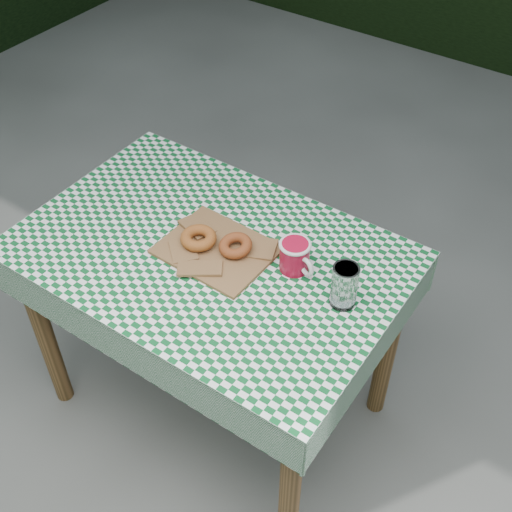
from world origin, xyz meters
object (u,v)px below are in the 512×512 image
Objects in this scene: drinking_glass at (344,286)px; coffee_mug at (295,256)px; table at (215,335)px; paper_bag at (217,249)px.

coffee_mug is at bearing 168.35° from drinking_glass.
drinking_glass is at bearing 8.75° from coffee_mug.
coffee_mug is (0.24, 0.08, 0.43)m from table.
paper_bag is at bearing 35.20° from table.
paper_bag is 0.23m from coffee_mug.
drinking_glass is at bearing 4.54° from paper_bag.
table is 3.48× the size of paper_bag.
paper_bag reaches higher than table.
paper_bag is 1.87× the size of coffee_mug.
coffee_mug reaches higher than paper_bag.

